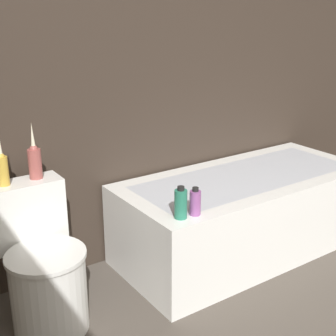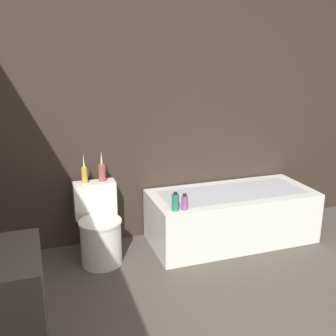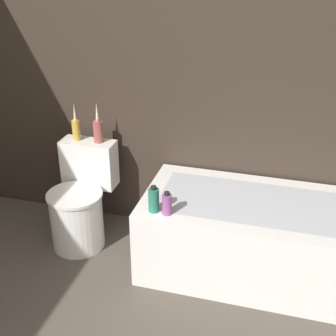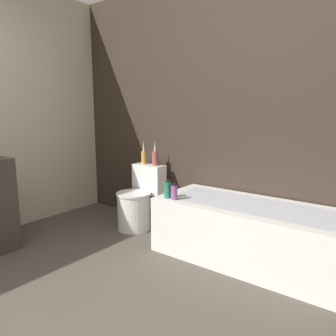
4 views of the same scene
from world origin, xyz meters
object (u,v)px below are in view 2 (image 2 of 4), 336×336
Objects in this scene: vase_silver at (102,171)px; toilet at (99,230)px; shampoo_bottle_short at (185,202)px; vase_gold at (84,173)px; bathtub at (231,216)px; shampoo_bottle_tall at (175,202)px.

toilet is at bearing -111.84° from vase_silver.
vase_silver is at bearing 142.04° from shampoo_bottle_short.
vase_gold reaches higher than shampoo_bottle_short.
bathtub is at bearing -0.85° from toilet.
shampoo_bottle_short is (0.78, -0.48, -0.20)m from vase_gold.
vase_silver is (-1.23, 0.22, 0.52)m from bathtub.
shampoo_bottle_short is at bearing -156.07° from bathtub.
toilet reaches higher than shampoo_bottle_short.
vase_gold is (-1.39, 0.21, 0.52)m from bathtub.
shampoo_bottle_tall is (0.54, -0.48, -0.20)m from vase_silver.
vase_silver is at bearing 169.89° from bathtub.
vase_gold reaches higher than bathtub.
shampoo_bottle_short is at bearing -6.33° from shampoo_bottle_tall.
toilet is 0.52m from vase_gold.
toilet is (-1.31, 0.02, 0.04)m from bathtub.
toilet is 0.53m from vase_silver.
vase_gold is at bearing -176.90° from vase_silver.
vase_silver reaches higher than shampoo_bottle_tall.
vase_silver is at bearing 3.10° from vase_gold.
shampoo_bottle_tall is at bearing 173.67° from shampoo_bottle_short.
vase_silver reaches higher than toilet.
bathtub is 0.73m from shampoo_bottle_short.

